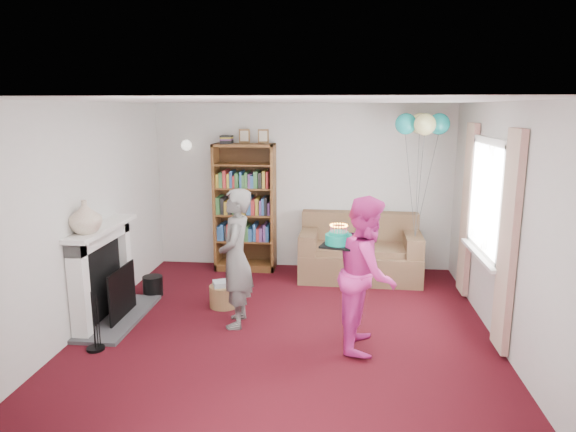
# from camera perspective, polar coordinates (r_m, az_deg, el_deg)

# --- Properties ---
(ground) EXTENTS (5.00, 5.00, 0.00)m
(ground) POSITION_cam_1_polar(r_m,az_deg,el_deg) (5.79, -0.28, -12.93)
(ground) COLOR black
(ground) RESTS_ON ground
(wall_back) EXTENTS (4.50, 0.02, 2.50)m
(wall_back) POSITION_cam_1_polar(r_m,az_deg,el_deg) (7.84, 1.64, 3.26)
(wall_back) COLOR silver
(wall_back) RESTS_ON ground
(wall_left) EXTENTS (0.02, 5.00, 2.50)m
(wall_left) POSITION_cam_1_polar(r_m,az_deg,el_deg) (6.05, -22.10, -0.24)
(wall_left) COLOR silver
(wall_left) RESTS_ON ground
(wall_right) EXTENTS (0.02, 5.00, 2.50)m
(wall_right) POSITION_cam_1_polar(r_m,az_deg,el_deg) (5.62, 23.28, -1.22)
(wall_right) COLOR silver
(wall_right) RESTS_ON ground
(ceiling) EXTENTS (4.50, 5.00, 0.01)m
(ceiling) POSITION_cam_1_polar(r_m,az_deg,el_deg) (5.25, -0.31, 12.71)
(ceiling) COLOR white
(ceiling) RESTS_ON wall_back
(fireplace) EXTENTS (0.55, 1.80, 1.12)m
(fireplace) POSITION_cam_1_polar(r_m,az_deg,el_deg) (6.32, -19.39, -6.46)
(fireplace) COLOR #3F3F42
(fireplace) RESTS_ON ground
(window_bay) EXTENTS (0.14, 2.02, 2.20)m
(window_bay) POSITION_cam_1_polar(r_m,az_deg,el_deg) (6.18, 21.13, -0.38)
(window_bay) COLOR white
(window_bay) RESTS_ON ground
(wall_sconce) EXTENTS (0.16, 0.23, 0.16)m
(wall_sconce) POSITION_cam_1_polar(r_m,az_deg,el_deg) (7.95, -11.22, 7.73)
(wall_sconce) COLOR gold
(wall_sconce) RESTS_ON ground
(bookcase) EXTENTS (0.91, 0.42, 2.13)m
(bookcase) POSITION_cam_1_polar(r_m,az_deg,el_deg) (7.80, -4.77, 0.86)
(bookcase) COLOR #472B14
(bookcase) RESTS_ON ground
(sofa) EXTENTS (1.72, 0.91, 0.91)m
(sofa) POSITION_cam_1_polar(r_m,az_deg,el_deg) (7.60, 7.96, -4.17)
(sofa) COLOR brown
(sofa) RESTS_ON ground
(wicker_basket) EXTENTS (0.36, 0.36, 0.33)m
(wicker_basket) POSITION_cam_1_polar(r_m,az_deg,el_deg) (6.52, -7.14, -8.70)
(wicker_basket) COLOR olive
(wicker_basket) RESTS_ON ground
(person_striped) EXTENTS (0.41, 0.60, 1.57)m
(person_striped) POSITION_cam_1_polar(r_m,az_deg,el_deg) (5.78, -5.81, -4.70)
(person_striped) COLOR black
(person_striped) RESTS_ON ground
(person_magenta) EXTENTS (0.67, 0.82, 1.58)m
(person_magenta) POSITION_cam_1_polar(r_m,az_deg,el_deg) (5.29, 8.76, -6.28)
(person_magenta) COLOR #CC2888
(person_magenta) RESTS_ON ground
(birthday_cake) EXTENTS (0.32, 0.32, 0.22)m
(birthday_cake) POSITION_cam_1_polar(r_m,az_deg,el_deg) (5.20, 5.63, -2.61)
(birthday_cake) COLOR black
(birthday_cake) RESTS_ON ground
(balloons) EXTENTS (0.73, 0.73, 1.70)m
(balloons) POSITION_cam_1_polar(r_m,az_deg,el_deg) (7.26, 14.70, 9.87)
(balloons) COLOR #3F3F3F
(balloons) RESTS_ON ground
(mantel_vase) EXTENTS (0.35, 0.35, 0.35)m
(mantel_vase) POSITION_cam_1_polar(r_m,az_deg,el_deg) (5.85, -21.60, -0.08)
(mantel_vase) COLOR beige
(mantel_vase) RESTS_ON fireplace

